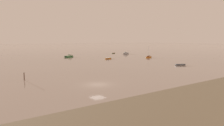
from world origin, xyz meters
TOP-DOWN VIEW (x-y plane):
  - ground_plane at (0.00, 0.00)m, footprint 800.00×800.00m
  - motorboat_moored_0 at (53.58, 58.66)m, footprint 6.33×6.09m
  - motorboat_moored_1 at (19.35, 59.37)m, footprint 5.56×4.32m
  - rowboat_moored_2 at (36.53, 8.69)m, footprint 3.99×2.50m
  - rowboat_moored_3 at (29.60, 40.99)m, footprint 4.91×3.54m
  - rowboat_moored_4 at (51.18, 67.56)m, footprint 3.09×1.90m
  - sailboat_moored_0 at (48.11, 34.65)m, footprint 5.03×2.84m
  - mooring_post_near at (-10.45, 12.32)m, footprint 0.22×0.22m

SIDE VIEW (x-z plane):
  - ground_plane at x=0.00m, z-range 0.00..0.00m
  - rowboat_moored_4 at x=51.18m, z-range -0.11..0.36m
  - rowboat_moored_2 at x=36.53m, z-range -0.14..0.46m
  - rowboat_moored_3 at x=29.60m, z-range -0.17..0.57m
  - sailboat_moored_0 at x=48.11m, z-range -2.46..2.92m
  - motorboat_moored_0 at x=53.58m, z-range -0.81..1.43m
  - motorboat_moored_1 at x=19.35m, z-range -0.71..1.33m
  - mooring_post_near at x=-10.45m, z-range -0.13..1.69m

